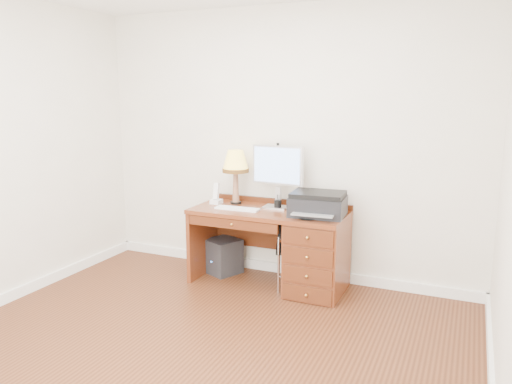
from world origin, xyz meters
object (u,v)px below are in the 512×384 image
at_px(printer, 318,204).
at_px(equipment_box, 223,256).
at_px(monitor, 277,169).
at_px(chair, 293,245).
at_px(phone, 216,198).
at_px(desk, 300,247).
at_px(leg_lamp, 236,165).

xyz_separation_m(printer, equipment_box, (-1.05, 0.11, -0.68)).
relative_size(monitor, chair, 0.82).
bearing_deg(phone, monitor, 10.29).
distance_m(desk, phone, 1.00).
bearing_deg(equipment_box, phone, -106.42).
relative_size(leg_lamp, phone, 2.55).
distance_m(printer, leg_lamp, 0.97).
relative_size(desk, equipment_box, 4.17).
height_order(desk, printer, printer).
distance_m(desk, chair, 0.09).
xyz_separation_m(leg_lamp, chair, (0.68, -0.18, -0.70)).
bearing_deg(phone, printer, -1.78).
bearing_deg(monitor, phone, -165.75).
relative_size(desk, chair, 2.02).
relative_size(monitor, equipment_box, 1.70).
distance_m(desk, leg_lamp, 1.05).
bearing_deg(leg_lamp, equipment_box, -167.15).
distance_m(desk, printer, 0.48).
xyz_separation_m(desk, monitor, (-0.29, 0.14, 0.72)).
relative_size(printer, leg_lamp, 0.95).
bearing_deg(monitor, printer, -13.39).
height_order(desk, phone, phone).
bearing_deg(equipment_box, leg_lamp, 37.11).
bearing_deg(phone, chair, -5.13).
bearing_deg(chair, phone, 153.53).
distance_m(phone, chair, 0.94).
relative_size(monitor, leg_lamp, 1.12).
bearing_deg(monitor, equipment_box, -170.05).
distance_m(leg_lamp, phone, 0.39).
relative_size(printer, phone, 2.43).
distance_m(printer, chair, 0.47).
bearing_deg(monitor, desk, -20.02).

